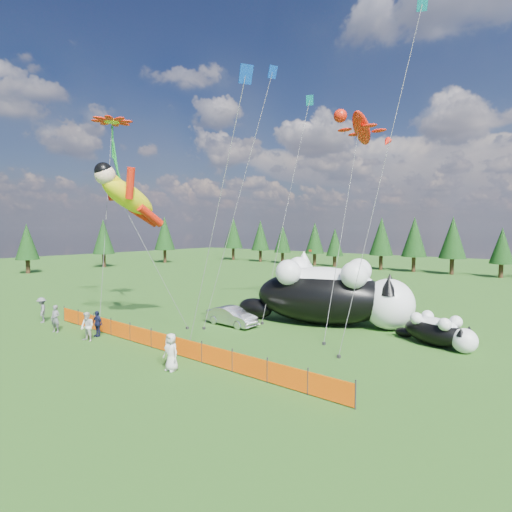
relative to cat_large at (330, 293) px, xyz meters
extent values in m
plane|color=#123A0A|center=(-4.09, -7.95, -2.12)|extent=(160.00, 160.00, 0.00)
cylinder|color=#262626|center=(-15.09, -10.95, -1.57)|extent=(0.06, 0.06, 1.10)
cylinder|color=#262626|center=(-13.09, -10.95, -1.57)|extent=(0.06, 0.06, 1.10)
cylinder|color=#262626|center=(-11.09, -10.95, -1.57)|extent=(0.06, 0.06, 1.10)
cylinder|color=#262626|center=(-9.09, -10.95, -1.57)|extent=(0.06, 0.06, 1.10)
cylinder|color=#262626|center=(-7.09, -10.95, -1.57)|extent=(0.06, 0.06, 1.10)
cylinder|color=#262626|center=(-5.09, -10.95, -1.57)|extent=(0.06, 0.06, 1.10)
cylinder|color=#262626|center=(-3.09, -10.95, -1.57)|extent=(0.06, 0.06, 1.10)
cylinder|color=#262626|center=(-1.09, -10.95, -1.57)|extent=(0.06, 0.06, 1.10)
cylinder|color=#262626|center=(0.91, -10.95, -1.57)|extent=(0.06, 0.06, 1.10)
cylinder|color=#262626|center=(2.91, -10.95, -1.57)|extent=(0.06, 0.06, 1.10)
cylinder|color=#262626|center=(4.91, -10.95, -1.57)|extent=(0.06, 0.06, 1.10)
cylinder|color=#262626|center=(6.91, -10.95, -1.57)|extent=(0.06, 0.06, 1.10)
cube|color=#FF5505|center=(-14.09, -10.95, -1.62)|extent=(2.00, 0.04, 0.90)
cube|color=#FF5505|center=(-12.09, -10.95, -1.62)|extent=(2.00, 0.04, 0.90)
cube|color=#FF5505|center=(-10.09, -10.95, -1.62)|extent=(2.00, 0.04, 0.90)
cube|color=#FF5505|center=(-8.09, -10.95, -1.62)|extent=(2.00, 0.04, 0.90)
cube|color=#FF5505|center=(-6.09, -10.95, -1.62)|extent=(2.00, 0.04, 0.90)
cube|color=#FF5505|center=(-4.09, -10.95, -1.62)|extent=(2.00, 0.04, 0.90)
cube|color=#FF5505|center=(-2.09, -10.95, -1.62)|extent=(2.00, 0.04, 0.90)
cube|color=#FF5505|center=(-0.09, -10.95, -1.62)|extent=(2.00, 0.04, 0.90)
cube|color=#FF5505|center=(1.91, -10.95, -1.62)|extent=(2.00, 0.04, 0.90)
cube|color=#FF5505|center=(3.91, -10.95, -1.62)|extent=(2.00, 0.04, 0.90)
cube|color=#FF5505|center=(5.91, -10.95, -1.62)|extent=(2.00, 0.04, 0.90)
ellipsoid|color=black|center=(-0.51, -0.17, -0.27)|extent=(10.14, 6.98, 3.70)
ellipsoid|color=white|center=(-0.51, -0.17, 0.66)|extent=(7.61, 5.11, 2.26)
sphere|color=white|center=(3.60, 1.18, -0.47)|extent=(3.29, 3.29, 3.29)
sphere|color=#EF5D78|center=(4.93, 1.61, -0.47)|extent=(0.46, 0.46, 0.46)
ellipsoid|color=black|center=(-5.20, -1.70, -1.40)|extent=(3.18, 2.26, 1.44)
cone|color=black|center=(3.90, 0.24, 0.84)|extent=(1.15, 1.15, 1.15)
cone|color=black|center=(3.29, 2.11, 0.84)|extent=(1.15, 1.15, 1.15)
sphere|color=white|center=(1.23, 1.81, 1.48)|extent=(1.73, 1.73, 1.73)
sphere|color=white|center=(2.06, -0.73, 1.48)|extent=(1.73, 1.73, 1.73)
sphere|color=white|center=(-2.88, 0.46, 1.48)|extent=(1.73, 1.73, 1.73)
sphere|color=white|center=(-2.05, -2.08, 1.48)|extent=(1.73, 1.73, 1.73)
ellipsoid|color=black|center=(6.93, -0.69, -1.38)|extent=(4.03, 2.78, 1.47)
ellipsoid|color=white|center=(6.93, -0.69, -1.02)|extent=(3.02, 2.03, 0.90)
sphere|color=white|center=(8.56, -1.23, -1.47)|extent=(1.31, 1.31, 1.31)
sphere|color=#EF5D78|center=(9.09, -1.40, -1.47)|extent=(0.18, 0.18, 0.18)
ellipsoid|color=black|center=(5.06, -0.08, -1.83)|extent=(1.27, 0.90, 0.57)
cone|color=black|center=(8.44, -1.60, -0.94)|extent=(0.46, 0.46, 0.46)
cone|color=black|center=(8.68, -0.86, -0.94)|extent=(0.46, 0.46, 0.46)
sphere|color=white|center=(7.95, -0.47, -0.69)|extent=(0.69, 0.69, 0.69)
sphere|color=white|center=(7.62, -1.48, -0.69)|extent=(0.69, 0.69, 0.69)
sphere|color=white|center=(6.32, 0.07, -0.69)|extent=(0.69, 0.69, 0.69)
sphere|color=white|center=(5.99, -0.94, -0.69)|extent=(0.69, 0.69, 0.69)
imported|color=silver|center=(-5.00, -4.46, -1.49)|extent=(3.84, 1.43, 1.25)
imported|color=slate|center=(-12.46, -12.76, -1.26)|extent=(0.74, 0.62, 1.73)
imported|color=silver|center=(-9.00, -12.52, -1.27)|extent=(0.90, 0.63, 1.70)
imported|color=#141839|center=(-9.52, -11.60, -1.33)|extent=(0.96, 0.54, 1.57)
imported|color=slate|center=(-15.83, -12.15, -1.23)|extent=(1.29, 1.00, 1.78)
imported|color=silver|center=(-1.42, -12.57, -1.25)|extent=(0.87, 0.59, 1.74)
cylinder|color=#595959|center=(-8.05, -8.14, 2.23)|extent=(0.03, 0.03, 9.16)
cube|color=#262626|center=(-6.59, -7.03, -2.04)|extent=(0.15, 0.15, 0.16)
cylinder|color=#595959|center=(1.32, -0.63, 4.79)|extent=(0.03, 0.03, 15.73)
cube|color=#262626|center=(2.08, -4.57, -2.04)|extent=(0.15, 0.15, 0.16)
cylinder|color=#595959|center=(-12.12, -9.30, 5.10)|extent=(0.03, 0.03, 14.81)
cube|color=#262626|center=(-10.58, -10.89, -2.04)|extent=(0.15, 0.15, 0.16)
cube|color=#18842C|center=(-13.67, -7.71, 9.53)|extent=(0.21, 0.21, 4.63)
cylinder|color=#595959|center=(-4.71, -4.03, 6.53)|extent=(0.03, 0.03, 17.76)
cube|color=#262626|center=(-5.71, -6.37, -2.04)|extent=(0.15, 0.15, 0.16)
cylinder|color=#595959|center=(4.70, -3.15, 7.51)|extent=(0.03, 0.03, 19.94)
cube|color=#262626|center=(3.79, -6.12, -2.04)|extent=(0.15, 0.15, 0.16)
cylinder|color=#595959|center=(-0.78, -10.31, 4.72)|extent=(0.03, 0.03, 13.81)
cube|color=#262626|center=(-2.43, -10.70, -2.04)|extent=(0.15, 0.15, 0.16)
cylinder|color=#595959|center=(-4.40, 1.36, 6.64)|extent=(0.03, 0.03, 19.31)
cube|color=#262626|center=(-3.59, -2.95, -2.04)|extent=(0.15, 0.15, 0.16)
camera|label=1|loc=(12.89, -24.14, 4.44)|focal=28.00mm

